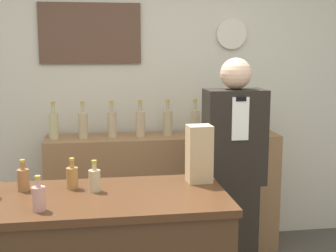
% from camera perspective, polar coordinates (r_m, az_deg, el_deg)
% --- Properties ---
extents(back_wall, '(5.20, 0.09, 2.70)m').
position_cam_1_polar(back_wall, '(4.02, -2.63, 4.55)').
color(back_wall, beige).
rests_on(back_wall, ground_plane).
extents(back_shelf, '(1.91, 0.38, 0.99)m').
position_cam_1_polar(back_shelf, '(3.96, -0.54, -8.24)').
color(back_shelf, '#8E6642').
rests_on(back_shelf, ground_plane).
extents(shopkeeper, '(0.41, 0.26, 1.64)m').
position_cam_1_polar(shopkeeper, '(3.36, 7.98, -5.92)').
color(shopkeeper, black).
rests_on(shopkeeper, ground_plane).
extents(potted_plant, '(0.27, 0.27, 0.35)m').
position_cam_1_polar(potted_plant, '(3.94, 9.86, 1.72)').
color(potted_plant, '#4C3D2D').
rests_on(potted_plant, back_shelf).
extents(paper_bag, '(0.15, 0.12, 0.33)m').
position_cam_1_polar(paper_bag, '(2.71, 3.83, -3.39)').
color(paper_bag, tan).
rests_on(paper_bag, display_counter).
extents(counter_bottle_1, '(0.06, 0.06, 0.17)m').
position_cam_1_polar(counter_bottle_1, '(2.69, -17.23, -6.19)').
color(counter_bottle_1, '#9D673F').
rests_on(counter_bottle_1, display_counter).
extents(counter_bottle_2, '(0.06, 0.06, 0.17)m').
position_cam_1_polar(counter_bottle_2, '(2.35, -15.49, -8.41)').
color(counter_bottle_2, tan).
rests_on(counter_bottle_2, display_counter).
extents(counter_bottle_3, '(0.06, 0.06, 0.17)m').
position_cam_1_polar(counter_bottle_3, '(2.66, -11.59, -6.12)').
color(counter_bottle_3, '#A5733C').
rests_on(counter_bottle_3, display_counter).
extents(counter_bottle_4, '(0.06, 0.06, 0.17)m').
position_cam_1_polar(counter_bottle_4, '(2.59, -8.94, -6.48)').
color(counter_bottle_4, tan).
rests_on(counter_bottle_4, display_counter).
extents(shelf_bottle_0, '(0.07, 0.07, 0.30)m').
position_cam_1_polar(shelf_bottle_0, '(3.80, -13.75, 0.14)').
color(shelf_bottle_0, tan).
rests_on(shelf_bottle_0, back_shelf).
extents(shelf_bottle_1, '(0.07, 0.07, 0.30)m').
position_cam_1_polar(shelf_bottle_1, '(3.76, -10.32, 0.18)').
color(shelf_bottle_1, tan).
rests_on(shelf_bottle_1, back_shelf).
extents(shelf_bottle_2, '(0.07, 0.07, 0.30)m').
position_cam_1_polar(shelf_bottle_2, '(3.79, -6.86, 0.32)').
color(shelf_bottle_2, tan).
rests_on(shelf_bottle_2, back_shelf).
extents(shelf_bottle_3, '(0.07, 0.07, 0.30)m').
position_cam_1_polar(shelf_bottle_3, '(3.78, -3.39, 0.37)').
color(shelf_bottle_3, tan).
rests_on(shelf_bottle_3, back_shelf).
extents(shelf_bottle_4, '(0.07, 0.07, 0.30)m').
position_cam_1_polar(shelf_bottle_4, '(3.83, -0.03, 0.51)').
color(shelf_bottle_4, tan).
rests_on(shelf_bottle_4, back_shelf).
extents(shelf_bottle_5, '(0.07, 0.07, 0.30)m').
position_cam_1_polar(shelf_bottle_5, '(3.88, 3.31, 0.59)').
color(shelf_bottle_5, tan).
rests_on(shelf_bottle_5, back_shelf).
extents(shelf_bottle_6, '(0.07, 0.07, 0.30)m').
position_cam_1_polar(shelf_bottle_6, '(3.93, 6.55, 0.68)').
color(shelf_bottle_6, tan).
rests_on(shelf_bottle_6, back_shelf).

